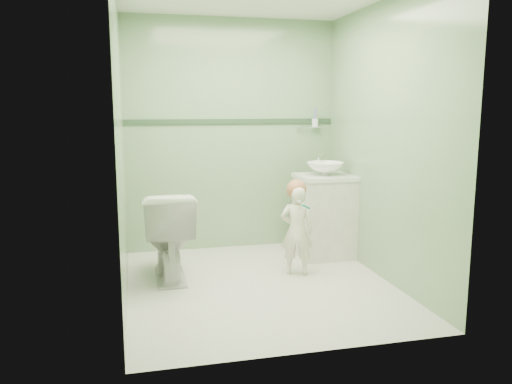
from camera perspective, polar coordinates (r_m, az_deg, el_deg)
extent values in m
plane|color=beige|center=(4.42, 0.46, -10.33)|extent=(2.50, 2.50, 0.00)
cube|color=#7FAF7C|center=(5.39, -2.75, 6.30)|extent=(2.20, 0.04, 2.40)
cube|color=#7FAF7C|center=(2.98, 6.31, 3.64)|extent=(2.20, 0.04, 2.40)
cube|color=#7FAF7C|center=(4.05, -14.86, 4.92)|extent=(0.04, 2.50, 2.40)
cube|color=#7FAF7C|center=(4.56, 14.07, 5.44)|extent=(0.04, 2.50, 2.40)
cube|color=#2C462E|center=(5.37, -2.74, 7.89)|extent=(2.20, 0.02, 0.05)
cube|color=beige|center=(5.20, 7.61, -2.80)|extent=(0.52, 0.50, 0.80)
cube|color=white|center=(5.13, 7.71, 1.68)|extent=(0.54, 0.52, 0.04)
imported|color=white|center=(5.12, 7.73, 2.61)|extent=(0.37, 0.37, 0.13)
cylinder|color=silver|center=(5.30, 6.97, 3.47)|extent=(0.03, 0.03, 0.18)
cylinder|color=silver|center=(5.25, 7.18, 4.28)|extent=(0.02, 0.12, 0.02)
cylinder|color=silver|center=(5.56, 5.95, 7.18)|extent=(0.26, 0.02, 0.02)
cylinder|color=silver|center=(5.56, 6.62, 7.68)|extent=(0.07, 0.07, 0.09)
cylinder|color=#8D53B5|center=(5.54, 6.69, 8.40)|extent=(0.01, 0.01, 0.17)
cylinder|color=#436BDF|center=(5.55, 6.53, 8.40)|extent=(0.01, 0.01, 0.17)
imported|color=white|center=(4.56, -9.79, -4.71)|extent=(0.44, 0.77, 0.79)
imported|color=silver|center=(4.60, 4.58, -4.32)|extent=(0.34, 0.28, 0.81)
sphere|color=#AE6945|center=(4.55, 4.54, 0.27)|extent=(0.18, 0.18, 0.18)
cylinder|color=#018075|center=(4.42, 5.63, -1.66)|extent=(0.11, 0.11, 0.06)
cube|color=white|center=(4.46, 4.87, -1.02)|extent=(0.03, 0.03, 0.02)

